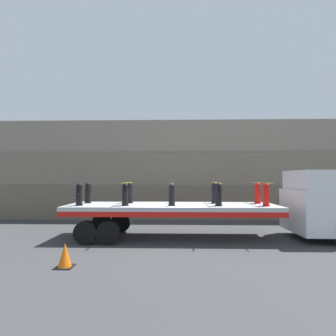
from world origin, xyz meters
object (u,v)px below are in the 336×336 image
Objects in this scene: fire_hydrant_black_far_0 at (88,193)px; fire_hydrant_black_near_1 at (125,195)px; fire_hydrant_black_near_0 at (79,195)px; traffic_cone at (65,255)px; truck_cab at (322,204)px; fire_hydrant_black_far_3 at (215,193)px; fire_hydrant_red_far_4 at (257,193)px; fire_hydrant_black_near_3 at (219,195)px; fire_hydrant_red_near_4 at (266,195)px; flatbed_trailer at (158,211)px; fire_hydrant_black_near_2 at (172,195)px; fire_hydrant_black_far_1 at (130,193)px; fire_hydrant_black_far_2 at (172,193)px.

fire_hydrant_black_near_1 is (1.87, -1.06, 0.00)m from fire_hydrant_black_far_0.
traffic_cone is (0.77, -3.12, -1.51)m from fire_hydrant_black_near_0.
fire_hydrant_black_near_1 reaches higher than traffic_cone.
truck_cab is 3.11× the size of fire_hydrant_black_far_3.
fire_hydrant_red_far_4 is (1.87, 0.00, 0.00)m from fire_hydrant_black_far_3.
fire_hydrant_black_near_0 and fire_hydrant_black_far_3 have the same top height.
fire_hydrant_black_near_1 is at bearing -29.67° from fire_hydrant_black_far_0.
fire_hydrant_red_near_4 is (1.87, 0.00, 0.00)m from fire_hydrant_black_near_3.
fire_hydrant_black_near_1 is at bearing 180.00° from fire_hydrant_red_near_4.
flatbed_trailer is 9.57× the size of fire_hydrant_black_near_0.
fire_hydrant_black_far_3 is at bearing 0.00° from fire_hydrant_black_far_0.
fire_hydrant_black_far_3 is 1.87m from fire_hydrant_red_far_4.
fire_hydrant_black_near_2 is at bearing -150.33° from fire_hydrant_black_far_3.
fire_hydrant_red_far_4 is at bearing 10.75° from fire_hydrant_black_near_1.
fire_hydrant_black_near_3 is 1.00× the size of fire_hydrant_black_far_3.
fire_hydrant_black_far_0 is 1.00× the size of fire_hydrant_black_far_1.
traffic_cone is (-2.39, -3.65, -0.80)m from flatbed_trailer.
fire_hydrant_black_near_0 reaches higher than flatbed_trailer.
fire_hydrant_black_near_3 is at bearing -10.75° from fire_hydrant_black_far_0.
fire_hydrant_black_far_2 is at bearing 0.00° from fire_hydrant_black_far_0.
flatbed_trailer is 9.57× the size of fire_hydrant_black_near_3.
fire_hydrant_black_near_2 is (3.73, 0.00, 0.00)m from fire_hydrant_black_near_0.
fire_hydrant_black_near_2 is 2.15m from fire_hydrant_black_far_3.
fire_hydrant_black_near_3 is (3.73, 0.00, 0.00)m from fire_hydrant_black_near_1.
fire_hydrant_black_near_1 and fire_hydrant_black_far_2 have the same top height.
fire_hydrant_red_far_4 reaches higher than flatbed_trailer.
fire_hydrant_black_far_2 and fire_hydrant_red_near_4 have the same top height.
fire_hydrant_black_near_0 is at bearing -150.33° from fire_hydrant_black_far_1.
fire_hydrant_black_far_1 is at bearing 157.61° from flatbed_trailer.
traffic_cone is at bearing -139.14° from fire_hydrant_black_far_3.
fire_hydrant_black_near_1 is (-8.07, -0.53, 0.42)m from truck_cab.
traffic_cone is (-4.83, -3.12, -1.51)m from fire_hydrant_black_near_3.
truck_cab is at bearing 21.68° from traffic_cone.
fire_hydrant_red_near_4 is (5.60, 0.00, 0.00)m from fire_hydrant_black_near_1.
fire_hydrant_black_far_2 is (0.00, 1.06, 0.00)m from fire_hydrant_black_near_2.
fire_hydrant_black_far_1 and fire_hydrant_black_near_2 have the same top height.
fire_hydrant_black_near_2 is 1.00× the size of fire_hydrant_black_far_3.
fire_hydrant_black_near_0 is at bearing 180.00° from fire_hydrant_red_near_4.
fire_hydrant_black_far_3 is at bearing 29.67° from fire_hydrant_black_near_2.
fire_hydrant_black_near_3 reaches higher than traffic_cone.
fire_hydrant_black_near_2 and fire_hydrant_black_far_2 have the same top height.
fire_hydrant_red_near_4 is at bearing -15.90° from fire_hydrant_black_far_2.
fire_hydrant_red_near_4 is (7.46, 0.00, 0.00)m from fire_hydrant_black_near_0.
flatbed_trailer is 9.57× the size of fire_hydrant_black_far_1.
fire_hydrant_black_near_2 is 1.00× the size of fire_hydrant_red_far_4.
truck_cab is at bearing 3.76° from fire_hydrant_black_near_1.
truck_cab reaches higher than fire_hydrant_black_far_2.
fire_hydrant_black_far_3 reaches higher than traffic_cone.
fire_hydrant_black_near_2 is 3.88m from fire_hydrant_red_far_4.
fire_hydrant_black_far_2 is at bearing 0.00° from fire_hydrant_black_far_1.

